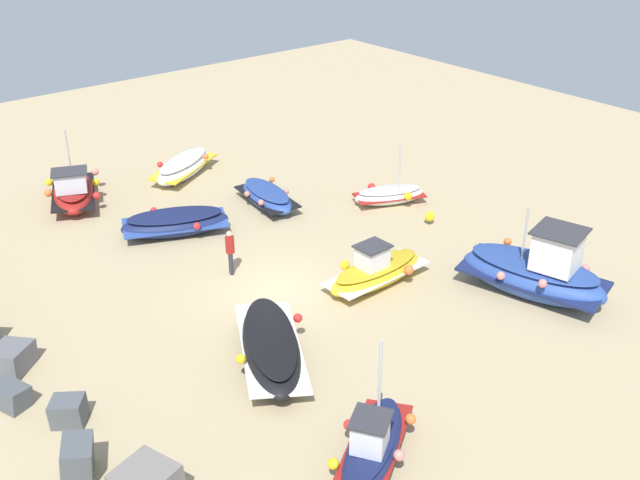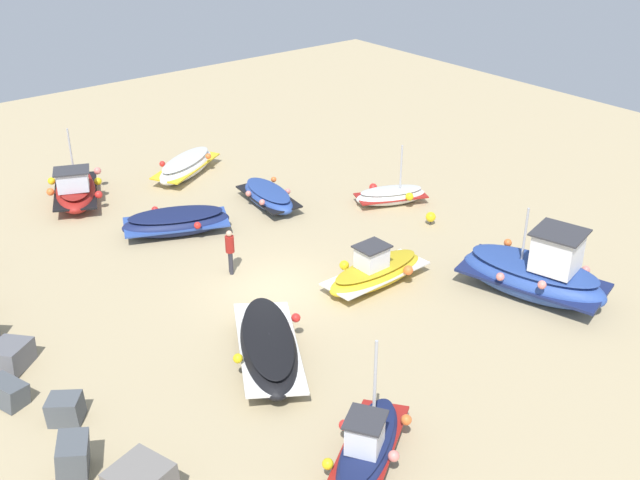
{
  "view_description": "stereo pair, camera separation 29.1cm",
  "coord_description": "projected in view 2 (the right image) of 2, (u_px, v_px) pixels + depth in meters",
  "views": [
    {
      "loc": [
        -18.57,
        13.21,
        13.52
      ],
      "look_at": [
        0.59,
        -2.46,
        0.9
      ],
      "focal_mm": 42.58,
      "sensor_mm": 36.0,
      "label": 1
    },
    {
      "loc": [
        -18.75,
        12.98,
        13.52
      ],
      "look_at": [
        0.59,
        -2.46,
        0.9
      ],
      "focal_mm": 42.58,
      "sensor_mm": 36.0,
      "label": 2
    }
  ],
  "objects": [
    {
      "name": "fishing_boat_4",
      "position": [
        375.0,
        271.0,
        26.5
      ],
      "size": [
        2.01,
        4.19,
        1.61
      ],
      "rotation": [
        0.0,
        0.0,
        1.6
      ],
      "color": "gold",
      "rests_on": "ground_plane"
    },
    {
      "name": "fishing_boat_9",
      "position": [
        75.0,
        189.0,
        32.74
      ],
      "size": [
        4.7,
        3.31,
        3.1
      ],
      "rotation": [
        0.0,
        0.0,
        2.74
      ],
      "color": "maroon",
      "rests_on": "ground_plane"
    },
    {
      "name": "fishing_boat_2",
      "position": [
        268.0,
        346.0,
        22.47
      ],
      "size": [
        5.18,
        3.92,
        1.04
      ],
      "rotation": [
        0.0,
        0.0,
        5.78
      ],
      "color": "black",
      "rests_on": "ground_plane"
    },
    {
      "name": "fishing_boat_6",
      "position": [
        368.0,
        446.0,
        18.64
      ],
      "size": [
        3.11,
        3.87,
        3.38
      ],
      "rotation": [
        0.0,
        0.0,
        2.14
      ],
      "color": "navy",
      "rests_on": "ground_plane"
    },
    {
      "name": "mooring_buoy_0",
      "position": [
        431.0,
        217.0,
        30.82
      ],
      "size": [
        0.41,
        0.41,
        0.56
      ],
      "color": "#3F3F42",
      "rests_on": "ground_plane"
    },
    {
      "name": "breakwater_rocks",
      "position": [
        11.0,
        362.0,
        21.9
      ],
      "size": [
        20.69,
        2.98,
        1.33
      ],
      "color": "slate",
      "rests_on": "ground_plane"
    },
    {
      "name": "fishing_boat_7",
      "position": [
        268.0,
        196.0,
        32.47
      ],
      "size": [
        3.76,
        2.03,
        0.86
      ],
      "rotation": [
        0.0,
        0.0,
        6.16
      ],
      "color": "#2D4C9E",
      "rests_on": "ground_plane"
    },
    {
      "name": "ground_plane",
      "position": [
        275.0,
        289.0,
        26.41
      ],
      "size": [
        57.03,
        57.03,
        0.0
      ],
      "primitive_type": "plane",
      "color": "tan"
    },
    {
      "name": "person_walking",
      "position": [
        230.0,
        249.0,
        26.98
      ],
      "size": [
        0.32,
        0.32,
        1.7
      ],
      "rotation": [
        0.0,
        0.0,
        1.19
      ],
      "color": "#2D2D38",
      "rests_on": "ground_plane"
    },
    {
      "name": "fishing_boat_0",
      "position": [
        536.0,
        273.0,
        25.6
      ],
      "size": [
        5.42,
        3.25,
        3.23
      ],
      "rotation": [
        0.0,
        0.0,
        3.4
      ],
      "color": "#2D4C9E",
      "rests_on": "ground_plane"
    },
    {
      "name": "fishing_boat_1",
      "position": [
        176.0,
        222.0,
        30.09
      ],
      "size": [
        3.2,
        4.55,
        0.96
      ],
      "rotation": [
        0.0,
        0.0,
        1.16
      ],
      "color": "navy",
      "rests_on": "ground_plane"
    },
    {
      "name": "fishing_boat_8",
      "position": [
        186.0,
        166.0,
        35.55
      ],
      "size": [
        3.39,
        4.37,
        0.95
      ],
      "rotation": [
        0.0,
        0.0,
        2.11
      ],
      "color": "white",
      "rests_on": "ground_plane"
    },
    {
      "name": "fishing_boat_3",
      "position": [
        391.0,
        195.0,
        32.73
      ],
      "size": [
        2.34,
        3.37,
        2.62
      ],
      "rotation": [
        0.0,
        0.0,
        1.17
      ],
      "color": "white",
      "rests_on": "ground_plane"
    }
  ]
}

